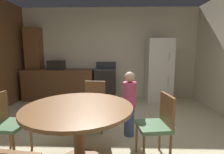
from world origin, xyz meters
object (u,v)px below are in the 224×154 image
Objects in this scene: dining_table at (79,118)px; chair_east at (158,122)px; person_child at (129,102)px; chair_west at (5,121)px; microwave at (56,65)px; refrigerator at (159,70)px; oven_range at (106,84)px; chair_north at (94,102)px.

chair_east is (1.01, 0.14, -0.11)m from dining_table.
dining_table is 1.01m from person_child.
chair_west reaches higher than dining_table.
refrigerator is at bearing -0.98° from microwave.
chair_west is (0.27, -2.77, -0.53)m from microwave.
oven_range is at bearing 177.97° from refrigerator.
chair_east is 1.29m from chair_north.
chair_west is (-2.02, -0.02, 0.00)m from chair_east.
oven_range reaches higher than dining_table.
chair_north is (0.06, 1.02, -0.11)m from dining_table.
microwave is 0.40× the size of person_child.
oven_range is 1.57m from refrigerator.
person_child is (0.62, -0.26, 0.08)m from chair_north.
microwave is 2.36m from chair_north.
refrigerator is 4.00× the size of microwave.
microwave is (-1.42, -0.00, 0.56)m from oven_range.
chair_north is at bearing -50.52° from chair_east.
chair_north is at bearing -70.89° from person_child.
refrigerator is 3.30m from dining_table.
dining_table is 1.22× the size of person_child.
chair_north is at bearing -131.35° from refrigerator.
microwave is at bearing 113.87° from dining_table.
person_child is (-0.33, 0.61, 0.08)m from chair_east.
chair_west is at bearing -27.46° from person_child.
microwave is at bearing 179.02° from refrigerator.
dining_table is 1.02m from chair_west.
chair_east is 2.02m from chair_west.
microwave is at bearing 102.33° from chair_west.
refrigerator is 2.80m from chair_east.
refrigerator reaches higher than dining_table.
person_child is at bearing -75.97° from oven_range.
chair_east reaches higher than dining_table.
person_child reaches higher than chair_north.
chair_east is at bearing 50.52° from chair_north.
dining_table is (-1.66, -2.84, -0.27)m from refrigerator.
dining_table is 1.52× the size of chair_west.
chair_east is 0.70m from person_child.
refrigerator is 2.46m from chair_north.
microwave is at bearing -95.49° from person_child.
oven_range is at bearing 74.19° from chair_west.
person_child is (1.96, -2.13, -0.45)m from microwave.
chair_east and chair_west have the same top height.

